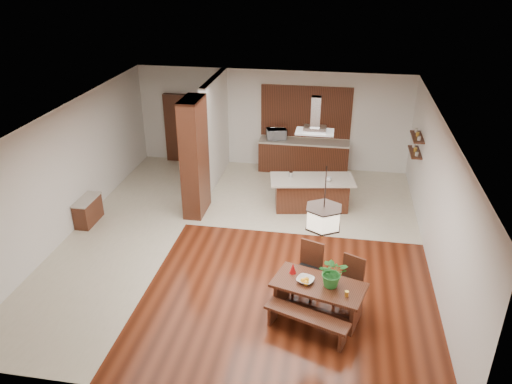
% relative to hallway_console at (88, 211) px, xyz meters
% --- Properties ---
extents(room_shell, '(9.00, 9.04, 2.92)m').
position_rel_hallway_console_xyz_m(room_shell, '(3.81, -0.20, 1.75)').
color(room_shell, '#3E170B').
rests_on(room_shell, ground).
extents(tile_hallway, '(2.50, 9.00, 0.01)m').
position_rel_hallway_console_xyz_m(tile_hallway, '(1.06, -0.20, -0.31)').
color(tile_hallway, beige).
rests_on(tile_hallway, ground).
extents(tile_kitchen, '(5.50, 4.00, 0.01)m').
position_rel_hallway_console_xyz_m(tile_kitchen, '(5.06, 2.30, -0.31)').
color(tile_kitchen, beige).
rests_on(tile_kitchen, ground).
extents(soffit_band, '(8.00, 9.00, 0.02)m').
position_rel_hallway_console_xyz_m(soffit_band, '(3.81, -0.20, 2.57)').
color(soffit_band, '#381F0E').
rests_on(soffit_band, room_shell).
extents(partition_pier, '(0.45, 1.00, 2.90)m').
position_rel_hallway_console_xyz_m(partition_pier, '(2.41, 1.00, 1.14)').
color(partition_pier, '#32170E').
rests_on(partition_pier, ground).
extents(partition_stub, '(0.18, 2.40, 2.90)m').
position_rel_hallway_console_xyz_m(partition_stub, '(2.41, 3.10, 1.14)').
color(partition_stub, silver).
rests_on(partition_stub, ground).
extents(hallway_console, '(0.37, 0.88, 0.63)m').
position_rel_hallway_console_xyz_m(hallway_console, '(0.00, 0.00, 0.00)').
color(hallway_console, '#32170E').
rests_on(hallway_console, ground).
extents(hallway_doorway, '(1.10, 0.20, 2.10)m').
position_rel_hallway_console_xyz_m(hallway_doorway, '(1.11, 4.20, 0.74)').
color(hallway_doorway, '#32170E').
rests_on(hallway_doorway, ground).
extents(rear_counter, '(2.60, 0.62, 0.95)m').
position_rel_hallway_console_xyz_m(rear_counter, '(4.81, 4.00, 0.16)').
color(rear_counter, '#32170E').
rests_on(rear_counter, ground).
extents(kitchen_window, '(2.60, 0.08, 1.50)m').
position_rel_hallway_console_xyz_m(kitchen_window, '(4.81, 4.26, 1.44)').
color(kitchen_window, '#A85F32').
rests_on(kitchen_window, room_shell).
extents(shelf_lower, '(0.26, 0.90, 0.04)m').
position_rel_hallway_console_xyz_m(shelf_lower, '(7.68, 2.40, 1.08)').
color(shelf_lower, '#32170E').
rests_on(shelf_lower, room_shell).
extents(shelf_upper, '(0.26, 0.90, 0.04)m').
position_rel_hallway_console_xyz_m(shelf_upper, '(7.68, 2.40, 1.49)').
color(shelf_upper, '#32170E').
rests_on(shelf_upper, room_shell).
extents(dining_table, '(1.75, 1.20, 0.66)m').
position_rel_hallway_console_xyz_m(dining_table, '(5.61, -2.46, 0.17)').
color(dining_table, '#32170E').
rests_on(dining_table, ground).
extents(dining_bench, '(1.50, 0.81, 0.42)m').
position_rel_hallway_console_xyz_m(dining_bench, '(5.46, -3.02, -0.11)').
color(dining_bench, '#32170E').
rests_on(dining_bench, ground).
extents(dining_chair_left, '(0.60, 0.60, 1.05)m').
position_rel_hallway_console_xyz_m(dining_chair_left, '(5.36, -1.88, 0.21)').
color(dining_chair_left, '#32170E').
rests_on(dining_chair_left, ground).
extents(dining_chair_right, '(0.57, 0.57, 0.96)m').
position_rel_hallway_console_xyz_m(dining_chair_right, '(6.13, -2.10, 0.17)').
color(dining_chair_right, '#32170E').
rests_on(dining_chair_right, ground).
extents(pendant_lantern, '(0.64, 0.64, 1.31)m').
position_rel_hallway_console_xyz_m(pendant_lantern, '(5.61, -2.46, 1.93)').
color(pendant_lantern, beige).
rests_on(pendant_lantern, room_shell).
extents(foliage_plant, '(0.55, 0.49, 0.55)m').
position_rel_hallway_console_xyz_m(foliage_plant, '(5.84, -2.47, 0.63)').
color(foliage_plant, '#28792E').
rests_on(foliage_plant, dining_table).
extents(fruit_bowl, '(0.38, 0.38, 0.07)m').
position_rel_hallway_console_xyz_m(fruit_bowl, '(5.37, -2.44, 0.39)').
color(fruit_bowl, beige).
rests_on(fruit_bowl, dining_table).
extents(napkin_cone, '(0.14, 0.14, 0.20)m').
position_rel_hallway_console_xyz_m(napkin_cone, '(5.13, -2.21, 0.45)').
color(napkin_cone, '#AC0C0D').
rests_on(napkin_cone, dining_table).
extents(gold_ornament, '(0.09, 0.09, 0.10)m').
position_rel_hallway_console_xyz_m(gold_ornament, '(6.09, -2.73, 0.40)').
color(gold_ornament, gold).
rests_on(gold_ornament, dining_table).
extents(kitchen_island, '(2.17, 1.23, 0.85)m').
position_rel_hallway_console_xyz_m(kitchen_island, '(5.21, 1.63, 0.12)').
color(kitchen_island, '#32170E').
rests_on(kitchen_island, ground).
extents(range_hood, '(0.90, 0.55, 0.87)m').
position_rel_hallway_console_xyz_m(range_hood, '(5.21, 1.64, 2.15)').
color(range_hood, silver).
rests_on(range_hood, room_shell).
extents(island_cup, '(0.15, 0.15, 0.10)m').
position_rel_hallway_console_xyz_m(island_cup, '(5.62, 1.52, 0.58)').
color(island_cup, white).
rests_on(island_cup, kitchen_island).
extents(microwave, '(0.64, 0.52, 0.31)m').
position_rel_hallway_console_xyz_m(microwave, '(3.99, 4.02, 0.79)').
color(microwave, silver).
rests_on(microwave, rear_counter).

